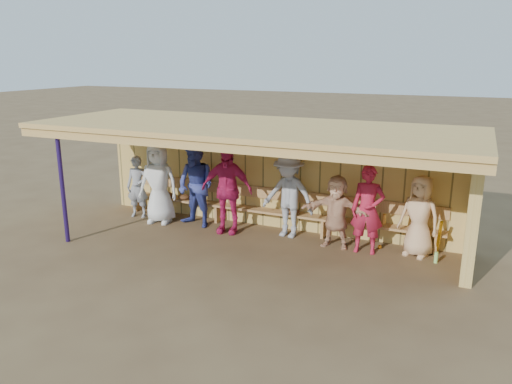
% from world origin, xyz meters
% --- Properties ---
extents(ground, '(90.00, 90.00, 0.00)m').
position_xyz_m(ground, '(0.00, 0.00, 0.00)').
color(ground, brown).
rests_on(ground, ground).
extents(player_a, '(0.61, 0.46, 1.50)m').
position_xyz_m(player_a, '(-3.26, 0.63, 0.75)').
color(player_a, gray).
rests_on(player_a, ground).
extents(player_b, '(1.02, 0.76, 1.91)m').
position_xyz_m(player_b, '(-2.55, 0.50, 0.95)').
color(player_b, silver).
rests_on(player_b, ground).
extents(player_c, '(1.08, 0.92, 1.93)m').
position_xyz_m(player_c, '(-1.60, 0.59, 0.96)').
color(player_c, '#354092').
rests_on(player_c, ground).
extents(player_d, '(1.21, 0.64, 1.96)m').
position_xyz_m(player_d, '(-0.78, 0.52, 0.98)').
color(player_d, '#C61F59').
rests_on(player_d, ground).
extents(player_e, '(1.27, 0.82, 1.85)m').
position_xyz_m(player_e, '(0.56, 0.81, 0.92)').
color(player_e, '#9A9CA2').
rests_on(player_e, ground).
extents(player_f, '(1.41, 0.47, 1.51)m').
position_xyz_m(player_f, '(1.67, 0.61, 0.76)').
color(player_f, tan).
rests_on(player_f, ground).
extents(player_g, '(0.68, 0.48, 1.77)m').
position_xyz_m(player_g, '(2.30, 0.57, 0.88)').
color(player_g, '#B01C37').
rests_on(player_g, ground).
extents(player_h, '(0.91, 0.73, 1.62)m').
position_xyz_m(player_h, '(3.26, 0.81, 0.81)').
color(player_h, '#DDAE7C').
rests_on(player_h, ground).
extents(dugout_structure, '(8.80, 3.20, 2.50)m').
position_xyz_m(dugout_structure, '(0.39, 0.69, 1.69)').
color(dugout_structure, tan).
rests_on(dugout_structure, ground).
extents(bench, '(7.60, 0.34, 0.93)m').
position_xyz_m(bench, '(0.00, 1.12, 0.53)').
color(bench, tan).
rests_on(bench, ground).
extents(dugout_equipment, '(6.54, 0.62, 0.80)m').
position_xyz_m(dugout_equipment, '(-0.50, 0.99, 0.49)').
color(dugout_equipment, gold).
rests_on(dugout_equipment, ground).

